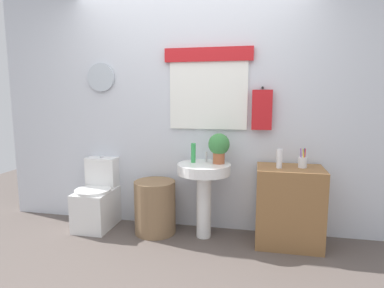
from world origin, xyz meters
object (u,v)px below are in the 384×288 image
Objects in this scene: toilet at (98,200)px; soap_bottle at (193,153)px; toothbrush_cup at (303,162)px; potted_plant at (219,146)px; lotion_bottle at (279,159)px; wooden_cabinet at (289,206)px; pedestal_sink at (204,182)px; laundry_hamper at (155,207)px.

toilet is 3.87× the size of soap_bottle.
toilet is at bearing 179.68° from toothbrush_cup.
potted_plant is (1.34, 0.03, 0.65)m from toilet.
toilet is at bearing 177.85° from lotion_bottle.
lotion_bottle reaches higher than toilet.
potted_plant is 1.64× the size of toothbrush_cup.
toilet is 4.16× the size of toothbrush_cup.
toilet is 2.03m from wooden_cabinet.
soap_bottle is (-0.12, 0.05, 0.28)m from pedestal_sink.
laundry_hamper is 1.83× the size of potted_plant.
wooden_cabinet is at bearing -3.01° from soap_bottle.
soap_bottle reaches higher than wooden_cabinet.
toothbrush_cup is at bearing 15.41° from lotion_bottle.
soap_bottle is 1.06m from toothbrush_cup.
potted_plant reaches higher than soap_bottle.
potted_plant is at bearing 2.20° from soap_bottle.
pedestal_sink is 0.31m from soap_bottle.
pedestal_sink is at bearing -178.79° from toothbrush_cup.
toothbrush_cup is (0.80, -0.04, -0.12)m from potted_plant.
potted_plant is at bearing 170.27° from lotion_bottle.
pedestal_sink is (1.20, -0.03, 0.29)m from toilet.
toilet is at bearing -179.04° from soap_bottle.
potted_plant is 0.60m from lotion_bottle.
wooden_cabinet reaches higher than laundry_hamper.
toothbrush_cup is (1.46, 0.02, 0.54)m from laundry_hamper.
wooden_cabinet is (1.35, 0.00, 0.10)m from laundry_hamper.
toothbrush_cup is (0.22, 0.06, -0.04)m from lotion_bottle.
toilet is at bearing 177.29° from laundry_hamper.
soap_bottle reaches higher than toilet.
lotion_bottle is (0.72, -0.04, 0.27)m from pedestal_sink.
pedestal_sink is 1.00× the size of wooden_cabinet.
lotion_bottle is at bearing -3.17° from pedestal_sink.
pedestal_sink is at bearing 176.83° from lotion_bottle.
toothbrush_cup reaches higher than toilet.
potted_plant is at bearing 175.04° from wooden_cabinet.
lotion_bottle is at bearing -6.09° from soap_bottle.
wooden_cabinet is at bearing -4.96° from potted_plant.
lotion_bottle reaches higher than wooden_cabinet.
laundry_hamper is 0.94m from potted_plant.
lotion_bottle is at bearing -159.77° from wooden_cabinet.
pedestal_sink is 0.77m from lotion_bottle.
lotion_bottle is (0.58, -0.10, -0.09)m from potted_plant.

